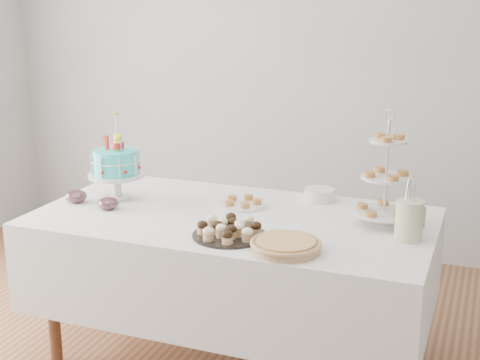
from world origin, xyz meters
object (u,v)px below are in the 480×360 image
at_px(table, 233,259).
at_px(plate_stack, 320,195).
at_px(pastry_plate, 242,203).
at_px(birthday_cake, 116,176).
at_px(jam_bowl_b, 76,196).
at_px(utensil_pitcher, 409,219).
at_px(tiered_stand, 386,178).
at_px(jam_bowl_a, 108,203).
at_px(cupcake_tray, 229,229).
at_px(pie, 286,245).

bearing_deg(table, plate_stack, 50.53).
bearing_deg(plate_stack, pastry_plate, -145.69).
xyz_separation_m(birthday_cake, pastry_plate, (0.66, 0.12, -0.11)).
bearing_deg(jam_bowl_b, plate_stack, 22.64).
height_order(pastry_plate, utensil_pitcher, utensil_pitcher).
xyz_separation_m(birthday_cake, utensil_pitcher, (1.51, -0.08, -0.03)).
bearing_deg(birthday_cake, tiered_stand, 8.29).
bearing_deg(pastry_plate, birthday_cake, -169.42).
relative_size(jam_bowl_a, jam_bowl_b, 0.93).
distance_m(cupcake_tray, jam_bowl_b, 0.95).
bearing_deg(table, pastry_plate, 94.80).
relative_size(birthday_cake, tiered_stand, 0.83).
xyz_separation_m(pie, plate_stack, (-0.05, 0.76, 0.00)).
relative_size(cupcake_tray, pastry_plate, 1.30).
xyz_separation_m(table, pastry_plate, (-0.01, 0.17, 0.24)).
xyz_separation_m(jam_bowl_a, utensil_pitcher, (1.46, 0.09, 0.07)).
relative_size(plate_stack, pastry_plate, 0.63).
bearing_deg(cupcake_tray, table, 108.55).
xyz_separation_m(birthday_cake, tiered_stand, (1.38, 0.08, 0.10)).
bearing_deg(jam_bowl_a, utensil_pitcher, 3.65).
bearing_deg(plate_stack, jam_bowl_b, -157.36).
xyz_separation_m(table, pie, (0.38, -0.36, 0.25)).
distance_m(tiered_stand, jam_bowl_b, 1.57).
height_order(tiered_stand, pastry_plate, tiered_stand).
height_order(birthday_cake, pastry_plate, birthday_cake).
xyz_separation_m(table, jam_bowl_a, (-0.62, -0.13, 0.26)).
relative_size(birthday_cake, jam_bowl_a, 4.27).
bearing_deg(utensil_pitcher, tiered_stand, 114.58).
xyz_separation_m(birthday_cake, cupcake_tray, (0.77, -0.32, -0.09)).
height_order(plate_stack, pastry_plate, plate_stack).
xyz_separation_m(plate_stack, jam_bowl_b, (-1.17, -0.49, 0.00)).
xyz_separation_m(plate_stack, utensil_pitcher, (0.51, -0.43, 0.07)).
height_order(jam_bowl_a, jam_bowl_b, jam_bowl_b).
distance_m(table, plate_stack, 0.58).
bearing_deg(table, utensil_pitcher, -2.33).
bearing_deg(pastry_plate, jam_bowl_a, -154.23).
height_order(plate_stack, jam_bowl_a, same).
relative_size(tiered_stand, jam_bowl_a, 5.15).
xyz_separation_m(jam_bowl_a, jam_bowl_b, (-0.22, 0.04, 0.00)).
distance_m(pie, pastry_plate, 0.66).
distance_m(pie, jam_bowl_a, 1.03).
bearing_deg(utensil_pitcher, pie, -159.80).
height_order(plate_stack, jam_bowl_b, jam_bowl_b).
height_order(birthday_cake, utensil_pitcher, birthday_cake).
bearing_deg(cupcake_tray, tiered_stand, 33.59).
xyz_separation_m(table, cupcake_tray, (0.09, -0.28, 0.26)).
bearing_deg(pastry_plate, jam_bowl_b, -162.94).
relative_size(pie, plate_stack, 1.89).
xyz_separation_m(jam_bowl_b, utensil_pitcher, (1.68, 0.05, 0.07)).
bearing_deg(pastry_plate, cupcake_tray, -76.40).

